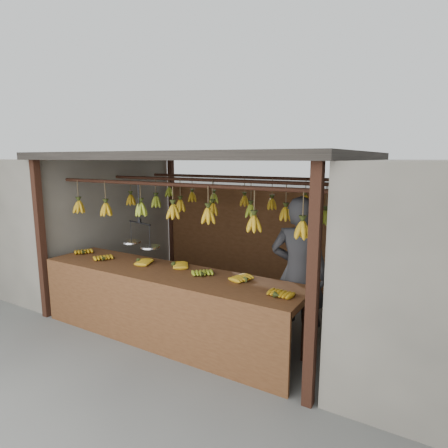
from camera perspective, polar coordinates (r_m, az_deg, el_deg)
The scene contains 8 objects.
ground at distance 6.00m, azimuth -1.50°, elevation -12.76°, with size 80.00×80.00×0.00m, color #5B5B57.
stall at distance 5.82m, azimuth 0.14°, elevation 6.56°, with size 4.30×3.30×2.40m.
neighbor_left at distance 8.14m, azimuth -23.53°, elevation 0.90°, with size 3.00×3.00×2.30m, color slate.
counter at distance 4.83m, azimuth -9.73°, elevation -9.60°, with size 3.67×0.84×0.96m.
hanging_bananas at distance 5.58m, azimuth -1.62°, elevation 2.68°, with size 3.58×2.25×0.38m.
balance_scale at distance 5.20m, azimuth -12.63°, elevation -2.51°, with size 0.68×0.35×0.85m.
vendor at distance 4.61m, azimuth 11.31°, elevation -7.54°, with size 0.69×0.45×1.89m, color #262628.
bag_bundles at distance 6.26m, azimuth 20.66°, elevation -2.94°, with size 0.08×0.26×1.23m.
Camera 1 is at (2.96, -4.68, 2.32)m, focal length 30.00 mm.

